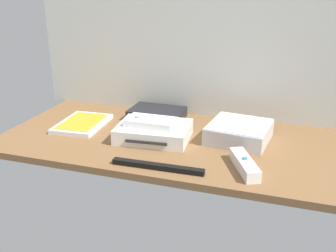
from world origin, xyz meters
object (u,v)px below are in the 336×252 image
game_console (154,132)px  network_router (157,114)px  game_case (82,124)px  sensor_bar (158,167)px  mini_computer (239,132)px  remote_wand (244,164)px  remote_classic_pad (151,122)px

game_console → network_router: size_ratio=1.23×
game_console → network_router: (-5.02, 17.03, -0.50)cm
game_case → game_console: bearing=-9.4°
network_router → sensor_bar: network_router is taller
mini_computer → remote_wand: size_ratio=1.27×
game_case → remote_classic_pad: (25.03, -3.30, 4.65)cm
game_console → sensor_bar: game_console is taller
game_console → network_router: game_console is taller
network_router → sensor_bar: bearing=-69.4°
game_case → mini_computer: bearing=1.3°
mini_computer → network_router: 31.14cm
remote_wand → remote_classic_pad: 31.62cm
game_console → game_case: game_console is taller
game_console → remote_wand: size_ratio=1.50×
network_router → remote_classic_pad: bearing=-75.3°
game_case → network_router: network_router is taller
mini_computer → game_console: bearing=-164.8°
mini_computer → remote_classic_pad: remote_classic_pad is taller
game_case → remote_wand: size_ratio=1.32×
game_console → remote_classic_pad: (-0.69, -0.39, 3.21)cm
mini_computer → game_case: 50.21cm
remote_wand → sensor_bar: remote_wand is taller
remote_wand → remote_classic_pad: (-29.17, 11.58, 3.90)cm
sensor_bar → remote_wand: bearing=15.5°
game_console → game_case: size_ratio=1.13×
network_router → remote_wand: 44.30cm
remote_wand → sensor_bar: (-20.79, -6.34, -0.81)cm
remote_wand → mini_computer: bearing=77.2°
mini_computer → network_router: (-29.33, 10.43, -0.94)cm
sensor_bar → game_console: bearing=111.3°
network_router → remote_classic_pad: 18.33cm
remote_wand → sensor_bar: 21.75cm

